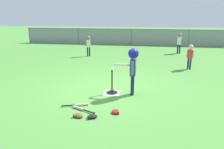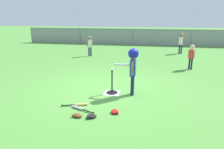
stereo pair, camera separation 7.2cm
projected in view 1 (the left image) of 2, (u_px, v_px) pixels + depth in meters
name	position (u px, v px, depth m)	size (l,w,h in m)	color
ground_plane	(110.00, 88.00, 6.33)	(60.00, 60.00, 0.00)	#51933D
home_plate	(112.00, 93.00, 5.93)	(0.44, 0.44, 0.01)	white
batting_tee	(112.00, 89.00, 5.90)	(0.32, 0.32, 0.66)	black
baseball_on_tee	(112.00, 69.00, 5.73)	(0.07, 0.07, 0.07)	white
batter_child	(133.00, 62.00, 5.56)	(0.65, 0.37, 1.31)	#191E4C
fielder_near_right	(190.00, 53.00, 8.30)	(0.24, 0.22, 1.01)	#191E4C
fielder_deep_left	(179.00, 40.00, 11.62)	(0.32, 0.23, 1.15)	#191E4C
fielder_deep_center	(88.00, 43.00, 10.89)	(0.30, 0.21, 1.08)	#191E4C
spare_bat_silver	(80.00, 109.00, 4.87)	(0.61, 0.32, 0.06)	silver
spare_bat_wood	(79.00, 105.00, 5.08)	(0.62, 0.24, 0.06)	#DBB266
glove_by_plate	(92.00, 116.00, 4.50)	(0.25, 0.21, 0.07)	black
glove_near_bats	(78.00, 116.00, 4.54)	(0.26, 0.23, 0.07)	brown
glove_tossed_aside	(115.00, 111.00, 4.72)	(0.18, 0.23, 0.07)	#B21919
outfield_fence	(131.00, 36.00, 14.97)	(16.06, 0.06, 1.15)	slate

